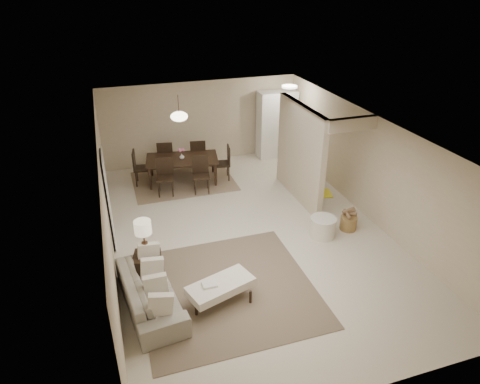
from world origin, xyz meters
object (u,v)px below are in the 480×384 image
object	(u,v)px
sofa	(150,291)
wicker_basket	(348,223)
dining_table	(183,170)
side_table	(148,267)
round_pouf	(323,227)
pantry_cabinet	(276,124)
ottoman_bench	(221,287)

from	to	relation	value
sofa	wicker_basket	xyz separation A→B (m)	(4.70, 1.17, -0.15)
wicker_basket	dining_table	world-z (taller)	dining_table
sofa	dining_table	xyz separation A→B (m)	(1.55, 4.88, 0.04)
sofa	side_table	size ratio (longest dim) A/B	3.91
round_pouf	dining_table	bearing A→B (deg)	123.01
round_pouf	dining_table	xyz separation A→B (m)	(-2.45, 3.77, 0.12)
pantry_cabinet	round_pouf	distance (m)	4.94
round_pouf	pantry_cabinet	bearing A→B (deg)	80.53
side_table	dining_table	world-z (taller)	dining_table
sofa	round_pouf	bearing A→B (deg)	-81.36
side_table	wicker_basket	size ratio (longest dim) A/B	1.43
sofa	ottoman_bench	size ratio (longest dim) A/B	1.63
sofa	wicker_basket	world-z (taller)	sofa
ottoman_bench	round_pouf	bearing A→B (deg)	8.85
pantry_cabinet	round_pouf	xyz separation A→B (m)	(-0.80, -4.81, -0.82)
pantry_cabinet	side_table	world-z (taller)	pantry_cabinet
ottoman_bench	side_table	xyz separation A→B (m)	(-1.17, 1.08, -0.07)
ottoman_bench	wicker_basket	world-z (taller)	ottoman_bench
ottoman_bench	round_pouf	distance (m)	3.12
pantry_cabinet	wicker_basket	bearing A→B (deg)	-91.18
ottoman_bench	wicker_basket	bearing A→B (deg)	4.97
round_pouf	dining_table	size ratio (longest dim) A/B	0.30
sofa	dining_table	bearing A→B (deg)	-24.40
sofa	side_table	world-z (taller)	sofa
pantry_cabinet	wicker_basket	distance (m)	4.82
side_table	dining_table	distance (m)	4.37
sofa	round_pouf	distance (m)	4.15
round_pouf	wicker_basket	bearing A→B (deg)	5.58
round_pouf	wicker_basket	xyz separation A→B (m)	(0.70, 0.07, -0.07)
pantry_cabinet	side_table	distance (m)	7.04
round_pouf	dining_table	world-z (taller)	dining_table
sofa	ottoman_bench	distance (m)	1.25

